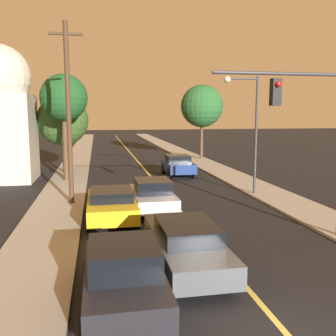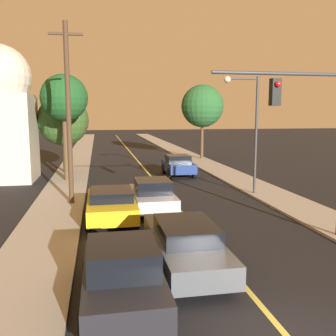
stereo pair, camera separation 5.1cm
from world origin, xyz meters
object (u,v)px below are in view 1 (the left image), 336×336
(tree_left_near, at_px, (63,120))
(domed_building_left, at_px, (1,112))
(streetlamp_right, at_px, (248,118))
(traffic_signal_mast, at_px, (316,123))
(car_near_lane_front, at_px, (186,242))
(tree_left_far, at_px, (64,99))
(utility_pole_left, at_px, (68,111))
(car_near_lane_second, at_px, (153,195))
(car_outer_lane_second, at_px, (111,203))
(car_far_oncoming, at_px, (178,165))
(car_outer_lane_front, at_px, (124,274))
(tree_right_near, at_px, (202,106))

(tree_left_near, height_order, domed_building_left, domed_building_left)
(streetlamp_right, bearing_deg, traffic_signal_mast, -94.80)
(car_near_lane_front, distance_m, traffic_signal_mast, 6.24)
(tree_left_near, relative_size, tree_left_far, 0.83)
(tree_left_near, height_order, tree_left_far, tree_left_far)
(utility_pole_left, bearing_deg, car_near_lane_second, -24.69)
(traffic_signal_mast, distance_m, tree_left_far, 16.73)
(streetlamp_right, relative_size, utility_pole_left, 0.73)
(car_near_lane_front, relative_size, car_outer_lane_second, 1.11)
(streetlamp_right, height_order, utility_pole_left, utility_pole_left)
(traffic_signal_mast, bearing_deg, car_outer_lane_second, 150.20)
(car_outer_lane_second, bearing_deg, tree_left_near, 102.85)
(car_near_lane_front, bearing_deg, tree_left_far, 106.74)
(streetlamp_right, relative_size, domed_building_left, 0.71)
(car_outer_lane_second, relative_size, car_far_oncoming, 1.21)
(traffic_signal_mast, bearing_deg, tree_left_far, 124.86)
(car_outer_lane_front, xyz_separation_m, car_outer_lane_second, (-0.00, 7.44, -0.07))
(car_outer_lane_second, relative_size, tree_right_near, 0.64)
(traffic_signal_mast, distance_m, tree_right_near, 24.27)
(car_outer_lane_second, xyz_separation_m, car_far_oncoming, (5.25, 10.68, 0.08))
(car_near_lane_second, distance_m, car_outer_lane_front, 8.91)
(car_near_lane_second, xyz_separation_m, tree_left_far, (-4.57, 8.47, 4.75))
(car_outer_lane_second, xyz_separation_m, tree_right_near, (9.69, 20.12, 4.54))
(traffic_signal_mast, height_order, streetlamp_right, streetlamp_right)
(car_near_lane_front, height_order, streetlamp_right, streetlamp_right)
(car_near_lane_front, bearing_deg, traffic_signal_mast, 16.73)
(car_outer_lane_second, height_order, car_far_oncoming, car_far_oncoming)
(utility_pole_left, bearing_deg, car_outer_lane_second, -58.33)
(car_near_lane_second, relative_size, tree_left_far, 0.61)
(car_near_lane_second, relative_size, domed_building_left, 0.47)
(tree_left_near, distance_m, tree_left_far, 3.82)
(tree_left_far, bearing_deg, streetlamp_right, -31.49)
(streetlamp_right, bearing_deg, car_far_oncoming, 107.90)
(car_outer_lane_front, distance_m, streetlamp_right, 13.76)
(streetlamp_right, xyz_separation_m, tree_left_near, (-10.58, 9.72, -0.27))
(streetlamp_right, bearing_deg, car_near_lane_front, -121.99)
(tree_left_far, relative_size, domed_building_left, 0.77)
(car_outer_lane_second, bearing_deg, utility_pole_left, 121.67)
(car_outer_lane_second, xyz_separation_m, tree_left_near, (-3.01, 13.22, 3.32))
(tree_left_near, xyz_separation_m, tree_right_near, (12.70, 6.90, 1.22))
(traffic_signal_mast, bearing_deg, utility_pole_left, 141.56)
(car_near_lane_second, height_order, car_far_oncoming, car_far_oncoming)
(car_outer_lane_front, xyz_separation_m, utility_pole_left, (-1.86, 10.45, 3.87))
(car_outer_lane_second, bearing_deg, car_outer_lane_front, -90.00)
(car_near_lane_second, height_order, utility_pole_left, utility_pole_left)
(car_near_lane_front, bearing_deg, car_near_lane_second, 90.00)
(tree_left_near, bearing_deg, utility_pole_left, -83.53)
(car_outer_lane_front, relative_size, tree_left_near, 0.71)
(streetlamp_right, xyz_separation_m, tree_right_near, (2.12, 16.63, 0.96))
(tree_left_near, bearing_deg, tree_left_far, -83.14)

